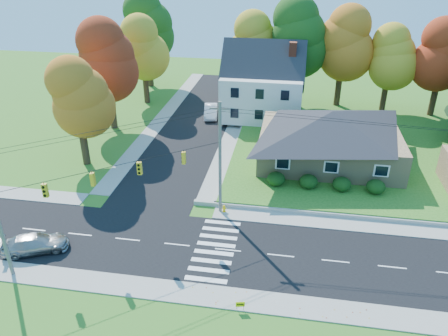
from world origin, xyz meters
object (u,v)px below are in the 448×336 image
object	(u,v)px
white_car	(211,111)
fire_hydrant	(224,209)
silver_sedan	(35,243)
ranch_house	(330,136)

from	to	relation	value
white_car	fire_hydrant	distance (m)	23.31
silver_sedan	white_car	distance (m)	31.17
silver_sedan	ranch_house	bearing A→B (deg)	-74.25
fire_hydrant	silver_sedan	bearing A→B (deg)	-149.94
silver_sedan	white_car	xyz separation A→B (m)	(7.58, 30.24, 0.09)
ranch_house	silver_sedan	bearing A→B (deg)	-140.34
silver_sedan	fire_hydrant	bearing A→B (deg)	-83.85
fire_hydrant	white_car	bearing A→B (deg)	103.85
ranch_house	fire_hydrant	world-z (taller)	ranch_house
ranch_house	fire_hydrant	distance (m)	14.50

